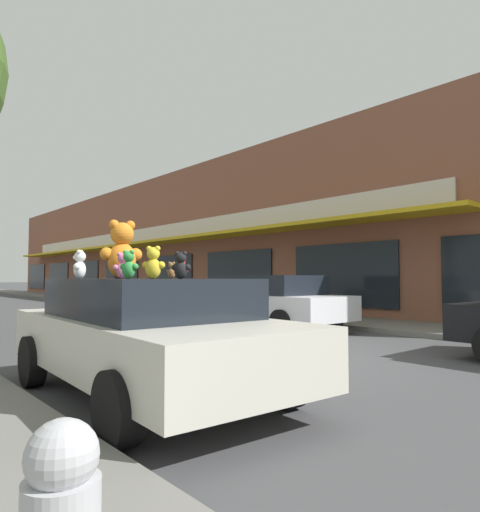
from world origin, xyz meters
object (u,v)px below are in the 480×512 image
(teddy_bear_giant, at_px, (122,250))
(teddy_bear_pink, at_px, (123,266))
(teddy_bear_black, at_px, (181,265))
(parked_car_far_center, at_px, (266,300))
(plush_art_car, at_px, (148,333))
(teddy_bear_green, at_px, (129,265))
(teddy_bear_brown, at_px, (172,270))
(teddy_bear_white, at_px, (80,265))
(teddy_bear_yellow, at_px, (153,263))
(teddy_bear_purple, at_px, (117,267))
(teddy_bear_red, at_px, (181,269))

(teddy_bear_giant, height_order, teddy_bear_pink, teddy_bear_giant)
(teddy_bear_black, height_order, parked_car_far_center, teddy_bear_black)
(plush_art_car, xyz_separation_m, teddy_bear_giant, (-0.13, 0.39, 0.93))
(plush_art_car, bearing_deg, teddy_bear_green, -134.73)
(teddy_bear_brown, bearing_deg, teddy_bear_black, 121.80)
(teddy_bear_white, xyz_separation_m, teddy_bear_yellow, (0.26, -1.13, -0.00))
(teddy_bear_black, distance_m, teddy_bear_white, 1.28)
(teddy_bear_giant, distance_m, teddy_bear_purple, 0.29)
(teddy_bear_giant, bearing_deg, plush_art_car, 119.42)
(teddy_bear_green, height_order, teddy_bear_brown, teddy_bear_green)
(teddy_bear_white, xyz_separation_m, parked_car_far_center, (6.33, 3.63, -0.71))
(teddy_bear_pink, xyz_separation_m, teddy_bear_purple, (0.16, 0.46, -0.01))
(plush_art_car, xyz_separation_m, teddy_bear_purple, (-0.08, 0.60, 0.74))
(teddy_bear_yellow, distance_m, teddy_bear_brown, 1.63)
(plush_art_car, relative_size, teddy_bear_red, 18.50)
(teddy_bear_pink, xyz_separation_m, teddy_bear_brown, (0.87, 0.37, -0.04))
(plush_art_car, height_order, parked_car_far_center, parked_car_far_center)
(plush_art_car, height_order, teddy_bear_pink, teddy_bear_pink)
(teddy_bear_red, height_order, teddy_bear_green, teddy_bear_green)
(teddy_bear_giant, bearing_deg, teddy_bear_yellow, 88.46)
(plush_art_car, bearing_deg, teddy_bear_red, -40.87)
(teddy_bear_black, distance_m, teddy_bear_purple, 1.40)
(plush_art_car, xyz_separation_m, teddy_bear_white, (-0.64, 0.36, 0.75))
(teddy_bear_white, bearing_deg, teddy_bear_purple, 149.60)
(teddy_bear_yellow, bearing_deg, teddy_bear_purple, -49.27)
(teddy_bear_white, bearing_deg, parked_car_far_center, 156.26)
(teddy_bear_giant, distance_m, teddy_bear_brown, 0.80)
(parked_car_far_center, bearing_deg, teddy_bear_yellow, -141.91)
(plush_art_car, height_order, teddy_bear_white, teddy_bear_white)
(teddy_bear_white, bearing_deg, teddy_bear_giant, 129.25)
(teddy_bear_purple, bearing_deg, teddy_bear_yellow, 31.85)
(teddy_bear_yellow, bearing_deg, parked_car_far_center, -88.97)
(teddy_bear_black, bearing_deg, teddy_bear_purple, -35.61)
(plush_art_car, height_order, teddy_bear_red, teddy_bear_red)
(teddy_bear_purple, bearing_deg, teddy_bear_green, 24.15)
(teddy_bear_black, height_order, teddy_bear_white, teddy_bear_white)
(teddy_bear_green, xyz_separation_m, parked_car_far_center, (6.14, 4.40, -0.70))
(teddy_bear_giant, height_order, teddy_bear_yellow, teddy_bear_giant)
(teddy_bear_giant, relative_size, teddy_bear_green, 2.37)
(teddy_bear_giant, height_order, parked_car_far_center, teddy_bear_giant)
(teddy_bear_yellow, distance_m, teddy_bear_pink, 0.92)
(plush_art_car, height_order, teddy_bear_giant, teddy_bear_giant)
(teddy_bear_white, bearing_deg, teddy_bear_green, 50.24)
(teddy_bear_giant, bearing_deg, teddy_bear_purple, -92.61)
(teddy_bear_white, bearing_deg, teddy_bear_brown, 133.16)
(teddy_bear_purple, relative_size, teddy_bear_brown, 1.29)
(teddy_bear_pink, bearing_deg, teddy_bear_yellow, 88.27)
(teddy_bear_pink, bearing_deg, teddy_bear_red, 148.70)
(teddy_bear_purple, bearing_deg, teddy_bear_brown, 126.98)
(teddy_bear_yellow, xyz_separation_m, teddy_bear_pink, (0.14, 0.91, -0.01))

